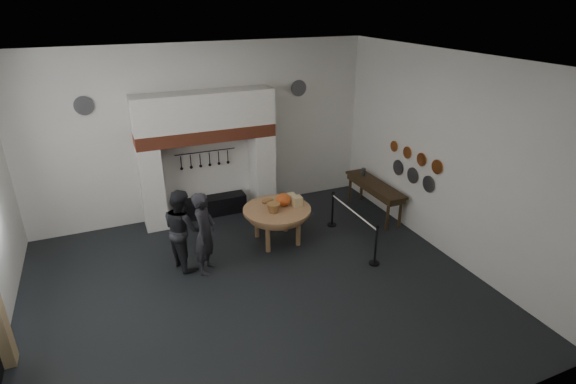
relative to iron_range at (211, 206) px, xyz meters
name	(u,v)px	position (x,y,z in m)	size (l,w,h in m)	color
floor	(257,289)	(0.00, -3.72, -0.25)	(9.00, 8.00, 0.02)	black
ceiling	(249,63)	(0.00, -3.72, 4.25)	(9.00, 8.00, 0.02)	silver
wall_back	(203,132)	(0.00, 0.28, 2.00)	(9.00, 0.02, 4.50)	silver
wall_front	(372,321)	(0.00, -7.72, 2.00)	(9.00, 0.02, 4.50)	silver
wall_right	(446,157)	(4.50, -3.72, 2.00)	(0.02, 8.00, 4.50)	silver
chimney_pier_left	(152,188)	(-1.48, -0.07, 0.82)	(0.55, 0.70, 2.15)	silver
chimney_pier_right	(262,171)	(1.48, -0.07, 0.82)	(0.55, 0.70, 2.15)	silver
hearth_brick_band	(206,134)	(0.00, -0.07, 2.06)	(3.50, 0.72, 0.32)	#9E442B
chimney_hood	(204,110)	(0.00, -0.07, 2.67)	(3.50, 0.70, 0.90)	silver
iron_range	(211,206)	(0.00, 0.00, 0.00)	(1.90, 0.45, 0.50)	black
utensil_rail	(205,152)	(0.00, 0.20, 1.50)	(0.02, 0.02, 1.60)	black
work_table	(277,210)	(1.13, -2.04, 0.59)	(1.63, 1.63, 0.07)	tan
pumpkin	(283,200)	(1.33, -1.94, 0.78)	(0.36, 0.36, 0.31)	#E35320
cheese_block_big	(297,201)	(1.63, -2.09, 0.74)	(0.22, 0.22, 0.24)	tan
cheese_block_small	(291,197)	(1.61, -1.79, 0.72)	(0.18, 0.18, 0.20)	#DCC284
wicker_basket	(273,208)	(0.98, -2.19, 0.73)	(0.32, 0.32, 0.22)	#A06B3A
bread_loaf	(268,201)	(1.03, -1.69, 0.69)	(0.31, 0.18, 0.13)	#A8673B
visitor_near	(205,233)	(-0.75, -2.64, 0.67)	(0.67, 0.44, 1.85)	black
visitor_far	(182,229)	(-1.15, -2.24, 0.66)	(0.88, 0.69, 1.81)	black
side_table	(375,184)	(4.10, -1.68, 0.62)	(0.55, 2.20, 0.06)	#332312
pewter_jug	(363,172)	(4.10, -1.08, 0.76)	(0.12, 0.12, 0.22)	#454549
copper_pan_a	(437,167)	(4.46, -3.52, 1.70)	(0.34, 0.34, 0.03)	#C6662D
copper_pan_b	(422,159)	(4.46, -2.97, 1.70)	(0.32, 0.32, 0.03)	#C6662D
copper_pan_c	(407,153)	(4.46, -2.42, 1.70)	(0.30, 0.30, 0.03)	#C6662D
copper_pan_d	(394,146)	(4.46, -1.87, 1.70)	(0.28, 0.28, 0.03)	#C6662D
pewter_plate_left	(429,184)	(4.46, -3.32, 1.20)	(0.40, 0.40, 0.03)	#4C4C51
pewter_plate_mid	(413,175)	(4.46, -2.72, 1.20)	(0.40, 0.40, 0.03)	#4C4C51
pewter_plate_right	(398,168)	(4.46, -2.12, 1.20)	(0.40, 0.40, 0.03)	#4C4C51
pewter_plate_back_left	(84,106)	(-2.70, 0.24, 2.95)	(0.44, 0.44, 0.03)	#4C4C51
pewter_plate_back_right	(299,88)	(2.70, 0.24, 2.95)	(0.44, 0.44, 0.03)	#4C4C51
barrier_post_near	(376,246)	(2.74, -3.85, 0.20)	(0.05, 0.05, 0.90)	black
barrier_post_far	(333,210)	(2.74, -1.85, 0.20)	(0.05, 0.05, 0.90)	black
barrier_rope	(353,212)	(2.74, -2.85, 0.60)	(0.04, 0.04, 2.00)	silver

